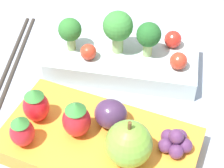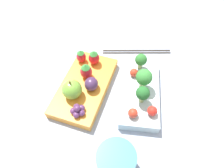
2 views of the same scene
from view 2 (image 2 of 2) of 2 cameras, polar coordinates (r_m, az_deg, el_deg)
The scene contains 17 objects.
ground_plane at distance 0.54m, azimuth 0.49°, elevation -2.70°, with size 4.00×4.00×0.00m, color #939EB2.
bento_box_savoury at distance 0.53m, azimuth 7.97°, elevation -2.34°, with size 0.22×0.12×0.03m.
bento_box_fruit at distance 0.54m, azimuth -7.79°, elevation -0.72°, with size 0.22×0.13×0.03m.
broccoli_floret_0 at distance 0.47m, azimuth 8.78°, elevation -2.73°, with size 0.03×0.03×0.05m.
broccoli_floret_1 at distance 0.49m, azimuth 9.12°, elevation 1.77°, with size 0.04×0.04×0.06m.
broccoli_floret_2 at distance 0.53m, azimuth 8.28°, elevation 6.76°, with size 0.03×0.03×0.05m.
cherry_tomato_0 at distance 0.53m, azimuth 6.28°, elevation 3.26°, with size 0.02×0.02×0.02m.
cherry_tomato_1 at distance 0.47m, azimuth 11.42°, elevation -7.55°, with size 0.02×0.02×0.02m.
cherry_tomato_2 at distance 0.47m, azimuth 5.97°, elevation -8.29°, with size 0.02×0.02×0.02m.
apple at distance 0.49m, azimuth -11.39°, elevation -1.53°, with size 0.05×0.05×0.06m.
strawberry_0 at distance 0.56m, azimuth -8.81°, elevation 7.86°, with size 0.03×0.03×0.04m.
strawberry_1 at distance 0.55m, azimuth -5.18°, elevation 7.53°, with size 0.03×0.03×0.05m.
strawberry_2 at distance 0.52m, azimuth -7.41°, elevation 3.65°, with size 0.03×0.03×0.05m.
plum at distance 0.50m, azimuth -5.94°, elevation 0.02°, with size 0.04×0.03×0.03m.
grape_cluster at distance 0.48m, azimuth -9.75°, elevation -7.43°, with size 0.04×0.04×0.03m.
drinking_cup at distance 0.43m, azimuth 1.19°, elevation -21.23°, with size 0.08×0.08×0.07m.
chopsticks_pair at distance 0.63m, azimuth 7.06°, elevation 9.31°, with size 0.07×0.21×0.01m.
Camera 2 is at (0.28, 0.07, 0.45)m, focal length 32.00 mm.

